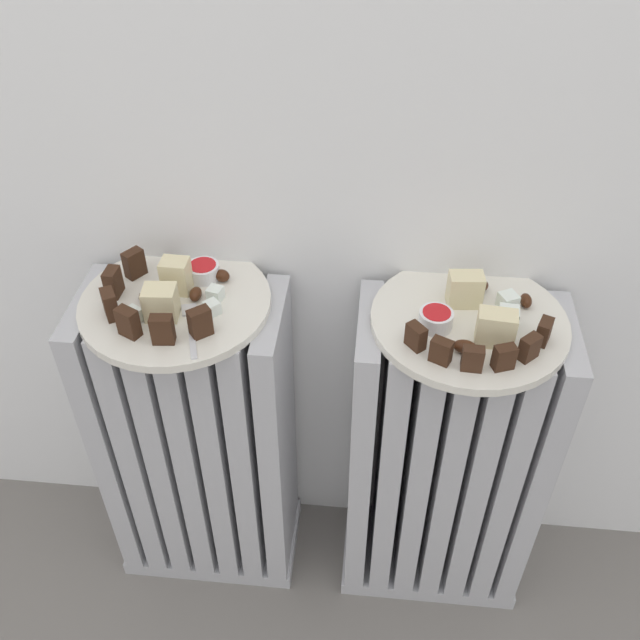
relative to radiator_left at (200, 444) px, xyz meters
The scene contains 36 objects.
radiator_left is the anchor object (origin of this frame).
radiator_right 0.40m from the radiator_left, ahead, with size 0.30×0.17×0.58m.
plate_left 0.30m from the radiator_left, 116.57° to the left, with size 0.26×0.26×0.01m, color silver.
plate_right 0.50m from the radiator_left, ahead, with size 0.26×0.26×0.01m, color silver.
dark_cake_slice_left_0 0.34m from the radiator_left, 144.18° to the left, with size 0.03×0.02×0.04m, color #382114.
dark_cake_slice_left_1 0.34m from the radiator_left, behind, with size 0.03×0.02×0.04m, color #382114.
dark_cake_slice_left_2 0.34m from the radiator_left, 150.08° to the right, with size 0.03×0.02×0.04m, color #382114.
dark_cake_slice_left_3 0.34m from the radiator_left, 117.21° to the right, with size 0.03×0.02×0.04m, color #382114.
dark_cake_slice_left_4 0.34m from the radiator_left, 84.35° to the right, with size 0.03×0.02×0.04m, color #382114.
dark_cake_slice_left_5 0.34m from the radiator_left, 51.48° to the right, with size 0.03×0.02×0.04m, color #382114.
marble_cake_slice_left_0 0.33m from the radiator_left, 91.04° to the left, with size 0.04×0.03×0.05m, color beige.
marble_cake_slice_left_1 0.33m from the radiator_left, 101.13° to the right, with size 0.04×0.03×0.05m, color beige.
turkish_delight_left_0 0.32m from the radiator_left, ahead, with size 0.02×0.02×0.02m, color white.
turkish_delight_left_1 0.32m from the radiator_left, 21.76° to the right, with size 0.02×0.02×0.02m, color white.
turkish_delight_left_2 0.32m from the radiator_left, 130.13° to the right, with size 0.02×0.02×0.02m, color white.
turkish_delight_left_3 0.32m from the radiator_left, 105.03° to the left, with size 0.02×0.02×0.02m, color white.
medjool_date_left_0 0.32m from the radiator_left, 40.46° to the left, with size 0.02×0.02×0.02m, color #3D1E0F.
medjool_date_left_1 0.32m from the radiator_left, ahead, with size 0.03×0.02×0.02m, color #3D1E0F.
medjool_date_left_2 0.33m from the radiator_left, 109.59° to the left, with size 0.02×0.02×0.02m, color #3D1E0F.
medjool_date_left_3 0.32m from the radiator_left, behind, with size 0.03×0.01×0.02m, color #3D1E0F.
jam_bowl_left 0.33m from the radiator_left, 61.39° to the left, with size 0.05×0.05×0.02m.
dark_cake_slice_right_0 0.46m from the radiator_left, 10.74° to the right, with size 0.03×0.02×0.03m, color #382114.
dark_cake_slice_right_1 0.49m from the radiator_left, 13.51° to the right, with size 0.03×0.02×0.03m, color #382114.
dark_cake_slice_right_2 0.52m from the radiator_left, 13.61° to the right, with size 0.03×0.02×0.03m, color #382114.
dark_cake_slice_right_3 0.55m from the radiator_left, 11.70° to the right, with size 0.03×0.02×0.03m, color #382114.
dark_cake_slice_right_4 0.57m from the radiator_left, ahead, with size 0.03×0.02×0.03m, color #382114.
dark_cake_slice_right_5 0.58m from the radiator_left, ahead, with size 0.03×0.02×0.03m, color #382114.
marble_cake_slice_right_0 0.51m from the radiator_left, ahead, with size 0.05×0.03×0.05m, color beige.
marble_cake_slice_right_1 0.54m from the radiator_left, ahead, with size 0.05×0.03×0.05m, color beige.
turkish_delight_right_0 0.55m from the radiator_left, ahead, with size 0.03×0.03×0.03m, color white.
turkish_delight_right_1 0.55m from the radiator_left, ahead, with size 0.02×0.02×0.02m, color white.
medjool_date_right_0 0.50m from the radiator_left, ahead, with size 0.03×0.02×0.02m, color #3D1E0F.
medjool_date_right_1 0.57m from the radiator_left, ahead, with size 0.02×0.01×0.02m, color #3D1E0F.
medjool_date_right_2 0.53m from the radiator_left, ahead, with size 0.02×0.02×0.02m, color #3D1E0F.
jam_bowl_right 0.48m from the radiator_left, ahead, with size 0.04×0.04×0.02m.
fork 0.32m from the radiator_left, 56.44° to the right, with size 0.04×0.11×0.00m.
Camera 1 is at (0.07, -0.44, 1.20)m, focal length 39.44 mm.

